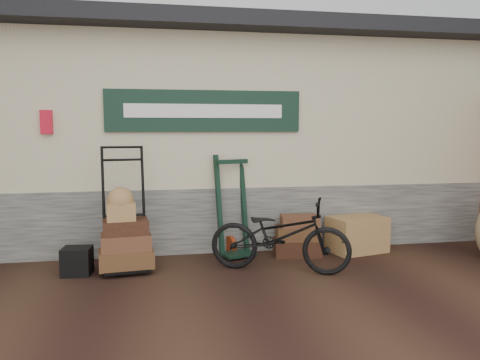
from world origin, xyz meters
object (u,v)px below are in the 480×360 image
object	(u,v)px
wicker_hamper	(357,234)
green_barrow	(233,206)
black_trunk	(77,261)
bicycle	(280,231)
porter_trolley	(124,207)
suitcase_stack	(298,235)

from	to	relation	value
wicker_hamper	green_barrow	bearing A→B (deg)	175.77
black_trunk	bicycle	bearing A→B (deg)	-7.11
porter_trolley	bicycle	size ratio (longest dim) A/B	0.90
suitcase_stack	wicker_hamper	size ratio (longest dim) A/B	0.83
suitcase_stack	black_trunk	bearing A→B (deg)	-172.55
wicker_hamper	bicycle	distance (m)	1.50
green_barrow	suitcase_stack	bearing A→B (deg)	-29.21
porter_trolley	suitcase_stack	distance (m)	2.33
bicycle	suitcase_stack	bearing A→B (deg)	-9.63
porter_trolley	bicycle	world-z (taller)	porter_trolley
green_barrow	black_trunk	size ratio (longest dim) A/B	4.15
porter_trolley	suitcase_stack	xyz separation A→B (m)	(2.27, 0.21, -0.49)
green_barrow	wicker_hamper	size ratio (longest dim) A/B	1.80
suitcase_stack	bicycle	xyz separation A→B (m)	(-0.43, -0.67, 0.22)
wicker_hamper	suitcase_stack	bearing A→B (deg)	-177.95
green_barrow	bicycle	size ratio (longest dim) A/B	0.80
green_barrow	bicycle	xyz separation A→B (m)	(0.43, -0.83, -0.19)
porter_trolley	bicycle	distance (m)	1.91
bicycle	wicker_hamper	bearing A→B (deg)	-38.70
porter_trolley	green_barrow	xyz separation A→B (m)	(1.41, 0.37, -0.09)
porter_trolley	wicker_hamper	size ratio (longest dim) A/B	2.03
suitcase_stack	bicycle	bearing A→B (deg)	-122.91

